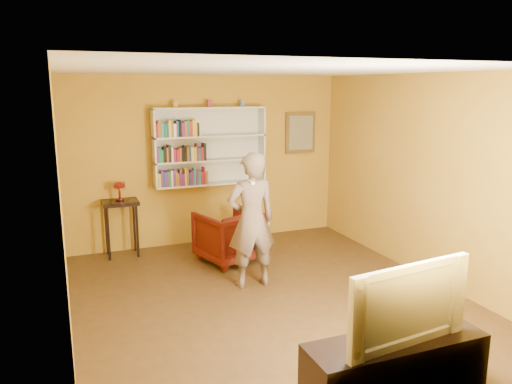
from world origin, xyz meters
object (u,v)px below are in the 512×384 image
Objects in this scene: bookshelf at (209,146)px; tv_cabinet at (395,370)px; armchair at (229,236)px; television at (399,300)px; console_table at (121,210)px; person at (252,220)px; ruby_lustre at (119,187)px.

tv_cabinet is at bearing -88.00° from bookshelf.
bookshelf is at bearing -106.36° from armchair.
tv_cabinet is (0.17, -3.69, -0.11)m from armchair.
armchair is 3.73m from television.
television is at bearing 76.60° from armchair.
tv_cabinet is at bearing -70.40° from console_table.
console_table is 2.30m from person.
console_table is at bearing 109.60° from tv_cabinet.
tv_cabinet is at bearing 173.45° from television.
armchair is at bearing -29.45° from console_table.
person is (1.40, -1.81, 0.16)m from console_table.
bookshelf is 1.56m from armchair.
ruby_lustre is 4.84m from tv_cabinet.
bookshelf is at bearing 92.00° from tv_cabinet.
person is (-0.03, -1.00, 0.49)m from armchair.
armchair is at bearing 92.61° from tv_cabinet.
television is (0.20, -2.69, 0.01)m from person.
person is at bearing 72.17° from armchair.
ruby_lustre is at bearing 103.06° from television.
console_table is (-1.44, -0.16, -0.88)m from bookshelf.
person is at bearing 94.25° from tv_cabinet.
tv_cabinet is at bearing -70.40° from ruby_lustre.
tv_cabinet is (0.20, -2.69, -0.60)m from person.
bookshelf is 1.18× the size of tv_cabinet.
bookshelf is 2.10m from person.
person is 2.76m from tv_cabinet.
tv_cabinet is (1.60, -4.50, -0.79)m from ruby_lustre.
ruby_lustre is 4.78m from television.
bookshelf reaches higher than tv_cabinet.
ruby_lustre is at bearing 109.60° from tv_cabinet.
console_table is 2.97× the size of ruby_lustre.
bookshelf reaches higher than television.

